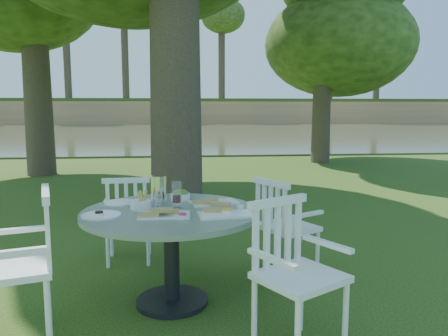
# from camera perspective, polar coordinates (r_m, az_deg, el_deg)

# --- Properties ---
(ground) EXTENTS (140.00, 140.00, 0.00)m
(ground) POSITION_cam_1_polar(r_m,az_deg,el_deg) (4.92, 0.24, -10.17)
(ground) COLOR #1B360B
(ground) RESTS_ON ground
(table) EXTENTS (1.35, 1.35, 0.75)m
(table) POSITION_cam_1_polar(r_m,az_deg,el_deg) (3.40, -6.92, -7.94)
(table) COLOR black
(table) RESTS_ON ground
(chair_ne) EXTENTS (0.59, 0.60, 0.91)m
(chair_ne) POSITION_cam_1_polar(r_m,az_deg,el_deg) (3.89, 7.32, -6.92)
(chair_ne) COLOR white
(chair_ne) RESTS_ON ground
(chair_nw) EXTENTS (0.46, 0.43, 0.87)m
(chair_nw) POSITION_cam_1_polar(r_m,az_deg,el_deg) (4.36, -12.47, -5.77)
(chair_nw) COLOR white
(chair_nw) RESTS_ON ground
(chair_sw) EXTENTS (0.60, 0.62, 1.00)m
(chair_sw) POSITION_cam_1_polar(r_m,az_deg,el_deg) (3.10, -24.14, -10.33)
(chair_sw) COLOR white
(chair_sw) RESTS_ON ground
(chair_se) EXTENTS (0.64, 0.63, 0.95)m
(chair_se) POSITION_cam_1_polar(r_m,az_deg,el_deg) (2.84, 8.56, -12.07)
(chair_se) COLOR white
(chair_se) RESTS_ON ground
(tableware) EXTENTS (1.24, 0.80, 0.24)m
(tableware) POSITION_cam_1_polar(r_m,az_deg,el_deg) (3.43, -7.62, -4.39)
(tableware) COLOR white
(tableware) RESTS_ON table
(river) EXTENTS (100.00, 28.00, 0.12)m
(river) POSITION_cam_1_polar(r_m,az_deg,el_deg) (27.70, -4.88, 4.59)
(river) COLOR #333821
(river) RESTS_ON ground
(far_bank) EXTENTS (100.00, 18.00, 15.20)m
(far_bank) POSITION_cam_1_polar(r_m,az_deg,el_deg) (46.14, -5.07, 14.85)
(far_bank) COLOR #A7794D
(far_bank) RESTS_ON ground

